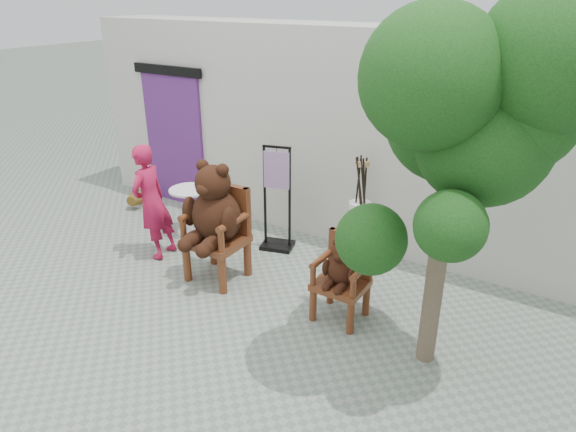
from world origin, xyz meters
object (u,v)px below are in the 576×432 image
Objects in this scene: cafe_table at (190,205)px; display_stand at (277,210)px; chair_big at (215,215)px; tree at (477,111)px; chair_small at (343,271)px; stool_bucket at (360,214)px; person at (152,202)px.

display_stand is at bearing 10.62° from cafe_table.
chair_big is at bearing -34.96° from cafe_table.
chair_big is 0.44× the size of tree.
chair_small is 1.37× the size of cafe_table.
chair_small is 0.67× the size of stool_bucket.
chair_big is 3.39m from tree.
chair_big is 1.00× the size of person.
cafe_table is (-0.06, 0.80, -0.34)m from person.
chair_small is 2.32m from tree.
tree reaches higher than cafe_table.
tree reaches higher than person.
person is at bearing -179.62° from chair_small.
stool_bucket is at bearing 135.45° from tree.
person is at bearing 176.87° from tree.
chair_small is at bearing -14.83° from cafe_table.
tree is at bearing -13.80° from cafe_table.
person is 0.44× the size of tree.
tree reaches higher than stool_bucket.
stool_bucket is at bearing 113.18° from person.
cafe_table is 0.47× the size of display_stand.
chair_small is at bearing 168.72° from tree.
chair_big is 1.96m from stool_bucket.
chair_small is 1.86m from display_stand.
chair_big is 1.53m from cafe_table.
chair_big is 1.08× the size of stool_bucket.
display_stand is at bearing 145.99° from chair_small.
display_stand is 3.61m from tree.
chair_small is at bearing 2.12° from chair_big.
stool_bucket is (1.10, 0.36, 0.06)m from display_stand.
tree reaches higher than display_stand.
chair_small is 1.46m from stool_bucket.
display_stand is at bearing 155.08° from tree.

